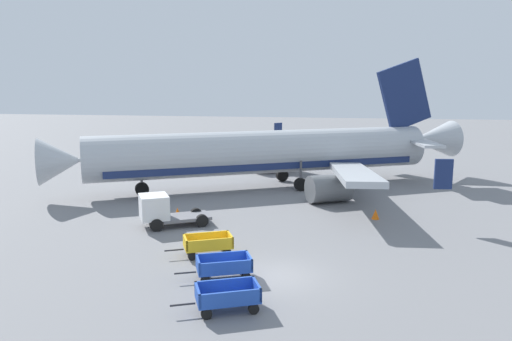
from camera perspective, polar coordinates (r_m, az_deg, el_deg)
ground_plane at (r=23.86m, az=2.30°, el=-12.14°), size 220.00×220.00×0.00m
airplane at (r=42.98m, az=2.29°, el=2.09°), size 34.90×28.86×11.34m
baggage_cart_nearest at (r=20.38m, az=-3.34°, el=-14.33°), size 3.55×2.28×1.07m
baggage_cart_second_in_row at (r=23.40m, az=-3.77°, el=-11.03°), size 3.56×2.24×1.07m
baggage_cart_third_in_row at (r=26.49m, az=-5.60°, el=-8.50°), size 3.53×2.33×1.07m
service_truck_beside_carts at (r=31.83m, az=-10.85°, el=-4.51°), size 4.74×3.80×2.10m
traffic_cone_near_plane at (r=34.15m, az=13.68°, el=-4.94°), size 0.52×0.52×0.68m
traffic_cone_mid_apron at (r=34.10m, az=-9.08°, el=-4.81°), size 0.50×0.50×0.66m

